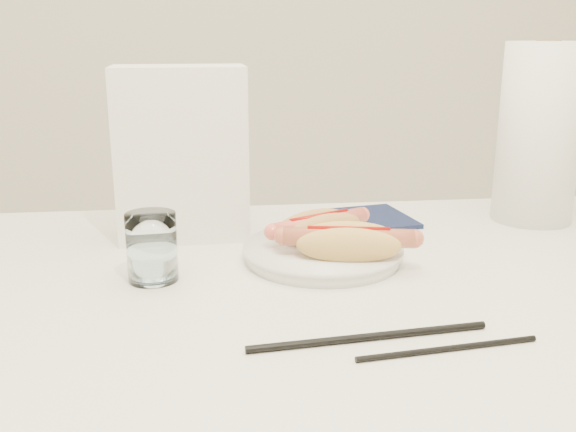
{
  "coord_description": "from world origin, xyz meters",
  "views": [
    {
      "loc": [
        -0.12,
        -0.72,
        1.05
      ],
      "look_at": [
        -0.03,
        0.08,
        0.82
      ],
      "focal_mm": 40.23,
      "sensor_mm": 36.0,
      "label": 1
    }
  ],
  "objects": [
    {
      "name": "chopstick_far",
      "position": [
        0.1,
        -0.17,
        0.75
      ],
      "size": [
        0.19,
        0.03,
        0.01
      ],
      "primitive_type": "cylinder",
      "rotation": [
        0.0,
        1.57,
        0.12
      ],
      "color": "black",
      "rests_on": "table"
    },
    {
      "name": "paper_towel_roll",
      "position": [
        0.4,
        0.26,
        0.89
      ],
      "size": [
        0.15,
        0.15,
        0.29
      ],
      "primitive_type": "cylinder",
      "rotation": [
        0.0,
        0.0,
        -0.23
      ],
      "color": "white",
      "rests_on": "table"
    },
    {
      "name": "table",
      "position": [
        0.0,
        0.0,
        0.69
      ],
      "size": [
        1.2,
        0.8,
        0.75
      ],
      "color": "white",
      "rests_on": "ground"
    },
    {
      "name": "water_glass",
      "position": [
        -0.2,
        0.05,
        0.79
      ],
      "size": [
        0.06,
        0.06,
        0.09
      ],
      "primitive_type": "cylinder",
      "color": "white",
      "rests_on": "table"
    },
    {
      "name": "plate",
      "position": [
        0.02,
        0.1,
        0.76
      ],
      "size": [
        0.26,
        0.26,
        0.02
      ],
      "primitive_type": "cylinder",
      "rotation": [
        0.0,
        0.0,
        -0.28
      ],
      "color": "white",
      "rests_on": "table"
    },
    {
      "name": "navy_napkin",
      "position": [
        0.12,
        0.28,
        0.75
      ],
      "size": [
        0.16,
        0.16,
        0.01
      ],
      "primitive_type": "cube",
      "rotation": [
        0.0,
        0.0,
        0.18
      ],
      "color": "#131B3C",
      "rests_on": "table"
    },
    {
      "name": "chopstick_near",
      "position": [
        0.03,
        -0.14,
        0.75
      ],
      "size": [
        0.25,
        0.03,
        0.01
      ],
      "primitive_type": "cylinder",
      "rotation": [
        0.0,
        1.57,
        0.1
      ],
      "color": "black",
      "rests_on": "table"
    },
    {
      "name": "napkin_box",
      "position": [
        -0.17,
        0.24,
        0.88
      ],
      "size": [
        0.19,
        0.11,
        0.25
      ],
      "primitive_type": "cube",
      "rotation": [
        0.0,
        0.0,
        0.03
      ],
      "color": "white",
      "rests_on": "table"
    },
    {
      "name": "hotdog_right",
      "position": [
        0.05,
        0.06,
        0.79
      ],
      "size": [
        0.17,
        0.09,
        0.05
      ],
      "rotation": [
        0.0,
        0.0,
        -0.18
      ],
      "color": "#E3B058",
      "rests_on": "plate"
    },
    {
      "name": "hotdog_left",
      "position": [
        0.02,
        0.13,
        0.79
      ],
      "size": [
        0.15,
        0.11,
        0.04
      ],
      "rotation": [
        0.0,
        0.0,
        0.47
      ],
      "color": "tan",
      "rests_on": "plate"
    }
  ]
}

